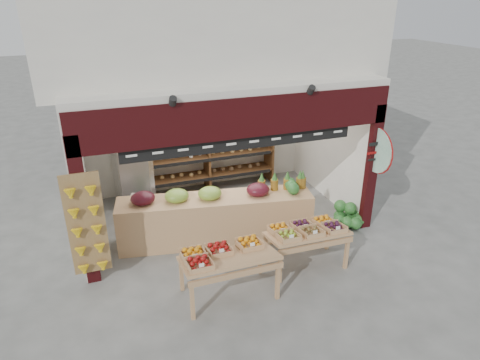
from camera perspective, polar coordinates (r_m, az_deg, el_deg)
name	(u,v)px	position (r m, az deg, el deg)	size (l,w,h in m)	color
ground	(226,225)	(9.24, -1.85, -5.96)	(60.00, 60.00, 0.00)	#60605C
shop_structure	(200,26)	(9.58, -5.36, 19.76)	(6.36, 5.12, 5.40)	beige
banana_board	(87,227)	(7.35, -19.74, -5.98)	(0.60, 0.15, 1.80)	olive
gift_sign	(377,150)	(8.78, 17.80, 3.78)	(0.04, 0.93, 0.92)	#B1DFC1
back_shelving	(206,141)	(10.44, -4.51, 5.18)	(3.40, 0.56, 2.06)	brown
refrigerator	(132,162)	(10.14, -14.23, 2.34)	(0.78, 0.78, 1.99)	silver
cardboard_stack	(150,210)	(9.55, -11.97, -3.97)	(1.03, 0.73, 0.59)	beige
mid_counter	(215,217)	(8.47, -3.31, -4.96)	(3.85, 1.38, 1.17)	tan
display_table_left	(221,256)	(6.92, -2.52, -10.05)	(1.53, 0.86, 0.98)	tan
display_table_right	(307,231)	(7.71, 8.89, -6.71)	(1.43, 0.82, 0.92)	tan
watermelon_pile	(349,216)	(9.46, 14.28, -4.70)	(0.70, 0.67, 0.51)	#18491C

